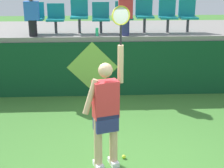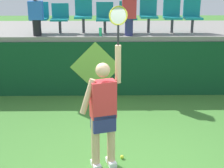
{
  "view_description": "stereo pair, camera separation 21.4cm",
  "coord_description": "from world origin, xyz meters",
  "px_view_note": "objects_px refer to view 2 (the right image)",
  "views": [
    {
      "loc": [
        -0.46,
        -4.73,
        3.01
      ],
      "look_at": [
        -0.16,
        1.23,
        1.03
      ],
      "focal_mm": 54.62,
      "sensor_mm": 36.0,
      "label": 1
    },
    {
      "loc": [
        -0.25,
        -4.74,
        3.01
      ],
      "look_at": [
        -0.16,
        1.23,
        1.03
      ],
      "focal_mm": 54.62,
      "sensor_mm": 36.0,
      "label": 2
    }
  ],
  "objects_px": {
    "tennis_ball": "(122,157)",
    "spectator_1": "(36,14)",
    "spectator_0": "(129,12)",
    "water_bottle": "(100,32)",
    "stadium_chair_6": "(172,14)",
    "stadium_chair_1": "(60,17)",
    "stadium_chair_7": "(192,14)",
    "stadium_chair_4": "(128,15)",
    "tennis_player": "(103,110)",
    "stadium_chair_0": "(40,16)",
    "stadium_chair_5": "(149,13)",
    "stadium_chair_3": "(105,16)",
    "stadium_chair_2": "(83,14)"
  },
  "relations": [
    {
      "from": "tennis_player",
      "to": "stadium_chair_0",
      "type": "relative_size",
      "value": 3.3
    },
    {
      "from": "stadium_chair_0",
      "to": "stadium_chair_6",
      "type": "relative_size",
      "value": 0.9
    },
    {
      "from": "tennis_player",
      "to": "stadium_chair_0",
      "type": "xyz_separation_m",
      "value": [
        -1.66,
        3.99,
        0.96
      ]
    },
    {
      "from": "spectator_1",
      "to": "stadium_chair_0",
      "type": "bearing_deg",
      "value": 90.0
    },
    {
      "from": "stadium_chair_3",
      "to": "stadium_chair_4",
      "type": "height_order",
      "value": "stadium_chair_4"
    },
    {
      "from": "stadium_chair_6",
      "to": "tennis_ball",
      "type": "bearing_deg",
      "value": -110.82
    },
    {
      "from": "water_bottle",
      "to": "stadium_chair_0",
      "type": "bearing_deg",
      "value": 161.86
    },
    {
      "from": "stadium_chair_3",
      "to": "stadium_chair_7",
      "type": "height_order",
      "value": "stadium_chair_7"
    },
    {
      "from": "water_bottle",
      "to": "stadium_chair_6",
      "type": "relative_size",
      "value": 0.23
    },
    {
      "from": "stadium_chair_0",
      "to": "stadium_chair_1",
      "type": "xyz_separation_m",
      "value": [
        0.52,
        -0.0,
        -0.02
      ]
    },
    {
      "from": "stadium_chair_0",
      "to": "stadium_chair_7",
      "type": "height_order",
      "value": "stadium_chair_7"
    },
    {
      "from": "stadium_chair_6",
      "to": "spectator_1",
      "type": "relative_size",
      "value": 0.85
    },
    {
      "from": "spectator_1",
      "to": "spectator_0",
      "type": "bearing_deg",
      "value": -0.05
    },
    {
      "from": "stadium_chair_1",
      "to": "spectator_1",
      "type": "xyz_separation_m",
      "value": [
        -0.52,
        -0.44,
        0.12
      ]
    },
    {
      "from": "stadium_chair_0",
      "to": "spectator_1",
      "type": "relative_size",
      "value": 0.76
    },
    {
      "from": "water_bottle",
      "to": "stadium_chair_3",
      "type": "bearing_deg",
      "value": 78.33
    },
    {
      "from": "stadium_chair_4",
      "to": "tennis_player",
      "type": "bearing_deg",
      "value": -98.62
    },
    {
      "from": "tennis_ball",
      "to": "stadium_chair_4",
      "type": "bearing_deg",
      "value": 85.4
    },
    {
      "from": "water_bottle",
      "to": "spectator_1",
      "type": "bearing_deg",
      "value": 177.38
    },
    {
      "from": "stadium_chair_3",
      "to": "stadium_chair_7",
      "type": "distance_m",
      "value": 2.26
    },
    {
      "from": "stadium_chair_0",
      "to": "tennis_player",
      "type": "bearing_deg",
      "value": -67.39
    },
    {
      "from": "tennis_player",
      "to": "stadium_chair_6",
      "type": "distance_m",
      "value": 4.47
    },
    {
      "from": "stadium_chair_7",
      "to": "spectator_1",
      "type": "relative_size",
      "value": 0.85
    },
    {
      "from": "stadium_chair_0",
      "to": "spectator_1",
      "type": "distance_m",
      "value": 0.45
    },
    {
      "from": "stadium_chair_2",
      "to": "spectator_0",
      "type": "distance_m",
      "value": 1.23
    },
    {
      "from": "stadium_chair_7",
      "to": "stadium_chair_3",
      "type": "bearing_deg",
      "value": -179.82
    },
    {
      "from": "stadium_chair_5",
      "to": "stadium_chair_6",
      "type": "xyz_separation_m",
      "value": [
        0.61,
        -0.0,
        -0.03
      ]
    },
    {
      "from": "tennis_ball",
      "to": "stadium_chair_7",
      "type": "distance_m",
      "value": 4.69
    },
    {
      "from": "stadium_chair_0",
      "to": "stadium_chair_6",
      "type": "xyz_separation_m",
      "value": [
        3.4,
        0.01,
        0.04
      ]
    },
    {
      "from": "stadium_chair_4",
      "to": "water_bottle",
      "type": "bearing_deg",
      "value": -143.88
    },
    {
      "from": "stadium_chair_0",
      "to": "stadium_chair_5",
      "type": "height_order",
      "value": "stadium_chair_5"
    },
    {
      "from": "tennis_player",
      "to": "stadium_chair_4",
      "type": "relative_size",
      "value": 3.24
    },
    {
      "from": "stadium_chair_7",
      "to": "stadium_chair_0",
      "type": "bearing_deg",
      "value": -179.86
    },
    {
      "from": "tennis_player",
      "to": "stadium_chair_4",
      "type": "bearing_deg",
      "value": 81.38
    },
    {
      "from": "stadium_chair_7",
      "to": "tennis_ball",
      "type": "bearing_deg",
      "value": -117.4
    },
    {
      "from": "stadium_chair_5",
      "to": "spectator_1",
      "type": "xyz_separation_m",
      "value": [
        -2.8,
        -0.45,
        0.02
      ]
    },
    {
      "from": "stadium_chair_5",
      "to": "spectator_1",
      "type": "relative_size",
      "value": 0.89
    },
    {
      "from": "stadium_chair_6",
      "to": "spectator_0",
      "type": "bearing_deg",
      "value": -158.39
    },
    {
      "from": "stadium_chair_0",
      "to": "spectator_1",
      "type": "height_order",
      "value": "spectator_1"
    },
    {
      "from": "spectator_0",
      "to": "spectator_1",
      "type": "distance_m",
      "value": 2.27
    },
    {
      "from": "tennis_player",
      "to": "stadium_chair_2",
      "type": "distance_m",
      "value": 4.15
    },
    {
      "from": "spectator_0",
      "to": "spectator_1",
      "type": "height_order",
      "value": "spectator_0"
    },
    {
      "from": "stadium_chair_2",
      "to": "stadium_chair_5",
      "type": "relative_size",
      "value": 0.92
    },
    {
      "from": "stadium_chair_1",
      "to": "stadium_chair_7",
      "type": "xyz_separation_m",
      "value": [
        3.41,
        0.01,
        0.06
      ]
    },
    {
      "from": "stadium_chair_6",
      "to": "spectator_0",
      "type": "relative_size",
      "value": 0.77
    },
    {
      "from": "stadium_chair_1",
      "to": "water_bottle",
      "type": "bearing_deg",
      "value": -26.06
    },
    {
      "from": "stadium_chair_1",
      "to": "spectator_1",
      "type": "height_order",
      "value": "spectator_1"
    },
    {
      "from": "stadium_chair_0",
      "to": "stadium_chair_6",
      "type": "distance_m",
      "value": 3.4
    },
    {
      "from": "water_bottle",
      "to": "spectator_1",
      "type": "relative_size",
      "value": 0.2
    },
    {
      "from": "tennis_ball",
      "to": "spectator_1",
      "type": "distance_m",
      "value": 4.36
    }
  ]
}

